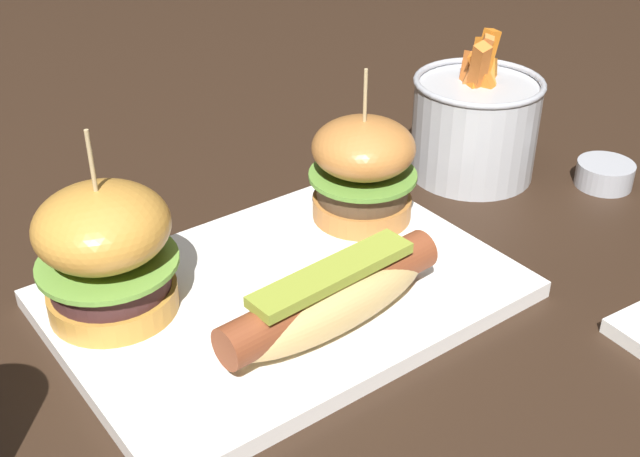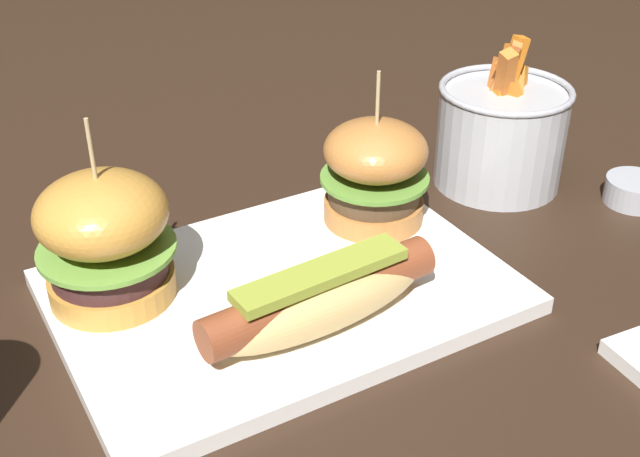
% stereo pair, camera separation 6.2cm
% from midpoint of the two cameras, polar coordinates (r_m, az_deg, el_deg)
% --- Properties ---
extents(ground_plane, '(3.00, 3.00, 0.00)m').
position_cam_midpoint_polar(ground_plane, '(0.64, 0.15, -5.03)').
color(ground_plane, black).
extents(platter_main, '(0.34, 0.24, 0.01)m').
position_cam_midpoint_polar(platter_main, '(0.63, 0.15, -4.52)').
color(platter_main, white).
rests_on(platter_main, ground).
extents(hot_dog, '(0.19, 0.06, 0.05)m').
position_cam_midpoint_polar(hot_dog, '(0.57, 3.40, -4.97)').
color(hot_dog, tan).
rests_on(hot_dog, platter_main).
extents(slider_left, '(0.10, 0.10, 0.14)m').
position_cam_midpoint_polar(slider_left, '(0.60, -12.01, -0.69)').
color(slider_left, '#C88A37').
rests_on(slider_left, platter_main).
extents(slider_right, '(0.09, 0.09, 0.14)m').
position_cam_midpoint_polar(slider_right, '(0.69, 6.44, 3.91)').
color(slider_right, '#BC7638').
rests_on(slider_right, platter_main).
extents(fries_bucket, '(0.13, 0.13, 0.15)m').
position_cam_midpoint_polar(fries_bucket, '(0.81, 14.76, 6.42)').
color(fries_bucket, '#B7BABF').
rests_on(fries_bucket, ground).
extents(sauce_ramekin, '(0.05, 0.05, 0.02)m').
position_cam_midpoint_polar(sauce_ramekin, '(0.83, 23.23, 2.44)').
color(sauce_ramekin, '#A8AAB2').
rests_on(sauce_ramekin, ground).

